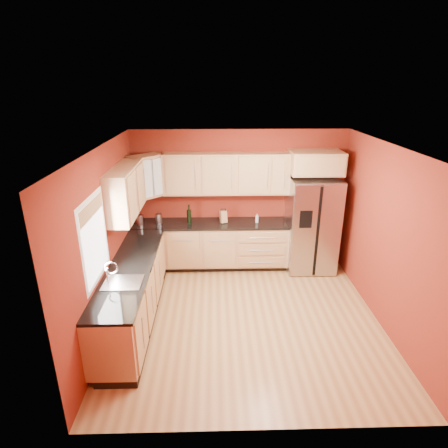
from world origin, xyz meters
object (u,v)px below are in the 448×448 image
Objects in this scene: canister_left at (140,219)px; wine_bottle_a at (189,216)px; knife_block at (223,217)px; soap_dispenser at (257,218)px; refrigerator at (312,225)px.

wine_bottle_a is at bearing 0.22° from canister_left.
knife_block is 1.38× the size of soap_dispenser.
knife_block reaches higher than soap_dispenser.
wine_bottle_a reaches higher than knife_block.
wine_bottle_a is (-2.29, 0.03, 0.19)m from refrigerator.
canister_left is at bearing -179.78° from wine_bottle_a.
refrigerator is 5.60× the size of wine_bottle_a.
canister_left is 0.60× the size of wine_bottle_a.
soap_dispenser is (2.18, 0.04, -0.01)m from canister_left.
knife_block is 0.63m from soap_dispenser.
wine_bottle_a is 1.38× the size of knife_block.
wine_bottle_a is at bearing 179.34° from refrigerator.
refrigerator reaches higher than canister_left.
soap_dispenser is at bearing -21.41° from knife_block.
refrigerator is 3.20m from canister_left.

